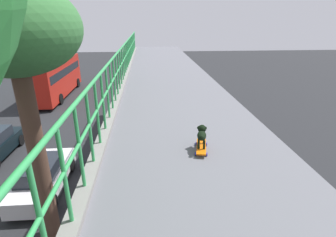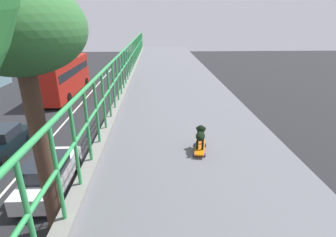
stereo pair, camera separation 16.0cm
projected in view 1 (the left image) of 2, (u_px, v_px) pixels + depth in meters
The scene contains 6 objects.
green_railing at pixel (60, 226), 2.36m from camera, with size 0.20×35.86×1.18m.
car_white_fifth at pixel (43, 176), 11.44m from camera, with size 1.76×4.41×1.52m.
city_bus at pixel (55, 76), 25.15m from camera, with size 2.51×10.08×3.52m.
roadside_tree_mid at pixel (13, 36), 6.89m from camera, with size 3.65×3.65×8.26m.
toy_skateboard at pixel (201, 147), 4.32m from camera, with size 0.28×0.57×0.08m.
small_dog at pixel (202, 134), 4.28m from camera, with size 0.21×0.40×0.32m.
Camera 1 is at (0.58, -1.92, 7.23)m, focal length 27.72 mm.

